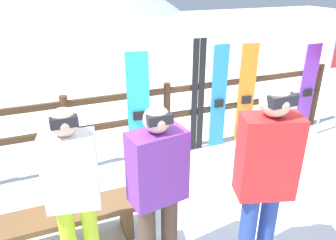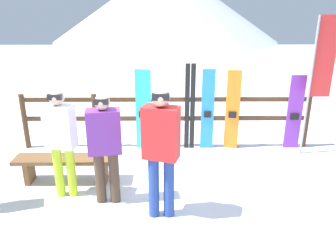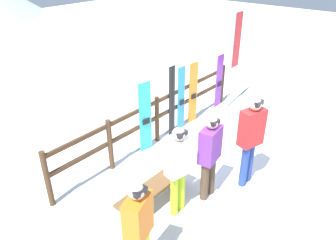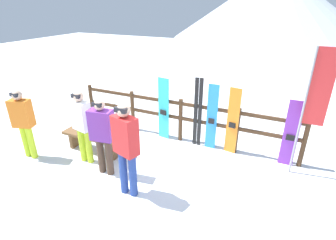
# 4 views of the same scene
# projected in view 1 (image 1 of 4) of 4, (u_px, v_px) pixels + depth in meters

# --- Properties ---
(ground_plane) EXTENTS (40.00, 40.00, 0.00)m
(ground_plane) POSITION_uv_depth(u_px,v_px,m) (222.00, 223.00, 3.56)
(ground_plane) COLOR white
(fence) EXTENTS (5.63, 0.10, 1.10)m
(fence) POSITION_uv_depth(u_px,v_px,m) (167.00, 113.00, 4.67)
(fence) COLOR #4C331E
(fence) RESTS_ON ground
(bench) EXTENTS (1.60, 0.36, 0.43)m
(bench) POSITION_uv_depth(u_px,v_px,m) (64.00, 221.00, 3.11)
(bench) COLOR brown
(bench) RESTS_ON ground
(person_white) EXTENTS (0.44, 0.30, 1.62)m
(person_white) POSITION_uv_depth(u_px,v_px,m) (73.00, 188.00, 2.56)
(person_white) COLOR #B7D826
(person_white) RESTS_ON ground
(person_purple) EXTENTS (0.49, 0.32, 1.60)m
(person_purple) POSITION_uv_depth(u_px,v_px,m) (158.00, 184.00, 2.65)
(person_purple) COLOR #4C3828
(person_purple) RESTS_ON ground
(person_red) EXTENTS (0.50, 0.36, 1.77)m
(person_red) POSITION_uv_depth(u_px,v_px,m) (265.00, 175.00, 2.57)
(person_red) COLOR navy
(person_red) RESTS_ON ground
(snowboard_cyan) EXTENTS (0.30, 0.09, 1.58)m
(snowboard_cyan) POSITION_uv_depth(u_px,v_px,m) (139.00, 110.00, 4.42)
(snowboard_cyan) COLOR #2DBFCC
(snowboard_cyan) RESTS_ON ground
(ski_pair_black) EXTENTS (0.20, 0.02, 1.69)m
(ski_pair_black) POSITION_uv_depth(u_px,v_px,m) (198.00, 97.00, 4.70)
(ski_pair_black) COLOR black
(ski_pair_black) RESTS_ON ground
(snowboard_blue) EXTENTS (0.25, 0.06, 1.58)m
(snowboard_blue) POSITION_uv_depth(u_px,v_px,m) (219.00, 98.00, 4.84)
(snowboard_blue) COLOR #288CE0
(snowboard_blue) RESTS_ON ground
(snowboard_orange) EXTENTS (0.27, 0.09, 1.56)m
(snowboard_orange) POSITION_uv_depth(u_px,v_px,m) (246.00, 95.00, 5.00)
(snowboard_orange) COLOR orange
(snowboard_orange) RESTS_ON ground
(snowboard_purple) EXTENTS (0.30, 0.05, 1.47)m
(snowboard_purple) POSITION_uv_depth(u_px,v_px,m) (307.00, 88.00, 5.43)
(snowboard_purple) COLOR purple
(snowboard_purple) RESTS_ON ground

